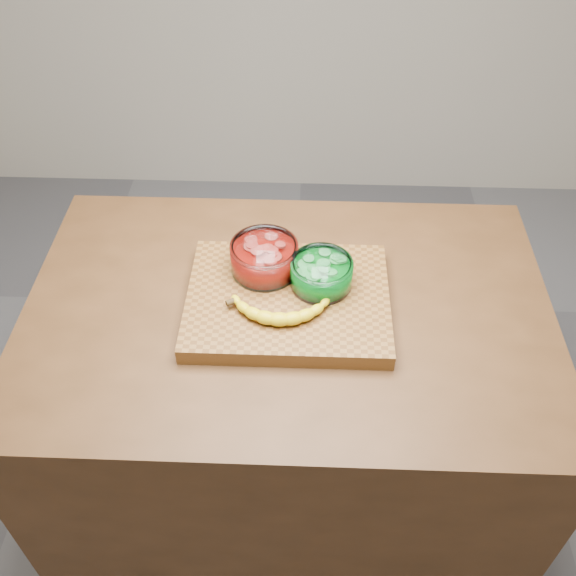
{
  "coord_description": "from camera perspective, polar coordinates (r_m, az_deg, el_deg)",
  "views": [
    {
      "loc": [
        0.04,
        -1.0,
        1.95
      ],
      "look_at": [
        0.0,
        0.0,
        0.96
      ],
      "focal_mm": 40.0,
      "sensor_mm": 36.0,
      "label": 1
    }
  ],
  "objects": [
    {
      "name": "banana",
      "position": [
        1.37,
        -0.74,
        -1.98
      ],
      "size": [
        0.25,
        0.11,
        0.03
      ],
      "primitive_type": null,
      "color": "gold",
      "rests_on": "cutting_board"
    },
    {
      "name": "ground",
      "position": [
        2.19,
        0.0,
        -18.16
      ],
      "size": [
        3.5,
        3.5,
        0.0
      ],
      "primitive_type": "plane",
      "color": "#58585D",
      "rests_on": "ground"
    },
    {
      "name": "cutting_board",
      "position": [
        1.44,
        0.0,
        -1.13
      ],
      "size": [
        0.45,
        0.35,
        0.04
      ],
      "primitive_type": "cube",
      "color": "brown",
      "rests_on": "counter"
    },
    {
      "name": "bowl_red",
      "position": [
        1.46,
        -2.11,
        2.69
      ],
      "size": [
        0.15,
        0.15,
        0.07
      ],
      "color": "white",
      "rests_on": "cutting_board"
    },
    {
      "name": "bowl_green",
      "position": [
        1.43,
        2.99,
        1.28
      ],
      "size": [
        0.14,
        0.14,
        0.06
      ],
      "color": "white",
      "rests_on": "cutting_board"
    },
    {
      "name": "counter",
      "position": [
        1.8,
        0.0,
        -11.61
      ],
      "size": [
        1.2,
        0.8,
        0.9
      ],
      "primitive_type": "cube",
      "color": "#462A15",
      "rests_on": "ground"
    }
  ]
}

